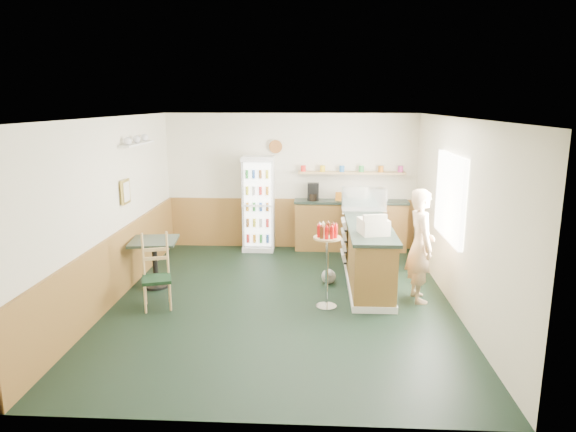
# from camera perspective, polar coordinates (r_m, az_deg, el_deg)

# --- Properties ---
(ground) EXTENTS (6.00, 6.00, 0.00)m
(ground) POSITION_cam_1_polar(r_m,az_deg,el_deg) (7.78, -0.76, -9.42)
(ground) COLOR black
(ground) RESTS_ON ground
(room_envelope) EXTENTS (5.04, 6.02, 2.72)m
(room_envelope) POSITION_cam_1_polar(r_m,az_deg,el_deg) (8.08, -2.06, 2.67)
(room_envelope) COLOR beige
(room_envelope) RESTS_ON ground
(service_counter) EXTENTS (0.68, 3.01, 1.01)m
(service_counter) POSITION_cam_1_polar(r_m,az_deg,el_deg) (8.67, 8.67, -4.01)
(service_counter) COLOR olive
(service_counter) RESTS_ON ground
(back_counter) EXTENTS (2.24, 0.42, 1.69)m
(back_counter) POSITION_cam_1_polar(r_m,az_deg,el_deg) (10.30, 6.89, -0.82)
(back_counter) COLOR olive
(back_counter) RESTS_ON ground
(drinks_fridge) EXTENTS (0.62, 0.53, 1.88)m
(drinks_fridge) POSITION_cam_1_polar(r_m,az_deg,el_deg) (10.19, -3.29, 1.37)
(drinks_fridge) COLOR silver
(drinks_fridge) RESTS_ON ground
(display_case) EXTENTS (0.77, 0.40, 0.44)m
(display_case) POSITION_cam_1_polar(r_m,az_deg,el_deg) (9.11, 8.45, 1.78)
(display_case) COLOR silver
(display_case) RESTS_ON service_counter
(cash_register) EXTENTS (0.47, 0.49, 0.23)m
(cash_register) POSITION_cam_1_polar(r_m,az_deg,el_deg) (7.65, 9.45, -1.14)
(cash_register) COLOR beige
(cash_register) RESTS_ON service_counter
(shopkeeper) EXTENTS (0.46, 0.60, 1.69)m
(shopkeeper) POSITION_cam_1_polar(r_m,az_deg,el_deg) (7.80, 14.52, -3.19)
(shopkeeper) COLOR tan
(shopkeeper) RESTS_ON ground
(condiment_stand) EXTENTS (0.39, 0.39, 1.23)m
(condiment_stand) POSITION_cam_1_polar(r_m,az_deg,el_deg) (7.30, 4.36, -3.90)
(condiment_stand) COLOR silver
(condiment_stand) RESTS_ON ground
(newspaper_rack) EXTENTS (0.09, 0.46, 0.73)m
(newspaper_rack) POSITION_cam_1_polar(r_m,az_deg,el_deg) (8.85, 6.24, -2.71)
(newspaper_rack) COLOR black
(newspaper_rack) RESTS_ON ground
(cafe_table) EXTENTS (0.79, 0.79, 0.78)m
(cafe_table) POSITION_cam_1_polar(r_m,az_deg,el_deg) (8.44, -14.61, -4.10)
(cafe_table) COLOR black
(cafe_table) RESTS_ON ground
(cafe_chair) EXTENTS (0.50, 0.51, 1.08)m
(cafe_chair) POSITION_cam_1_polar(r_m,az_deg,el_deg) (7.67, -14.24, -5.67)
(cafe_chair) COLOR black
(cafe_chair) RESTS_ON ground
(dog_doorstop) EXTENTS (0.24, 0.31, 0.28)m
(dog_doorstop) POSITION_cam_1_polar(r_m,az_deg,el_deg) (8.46, 4.53, -6.65)
(dog_doorstop) COLOR gray
(dog_doorstop) RESTS_ON ground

